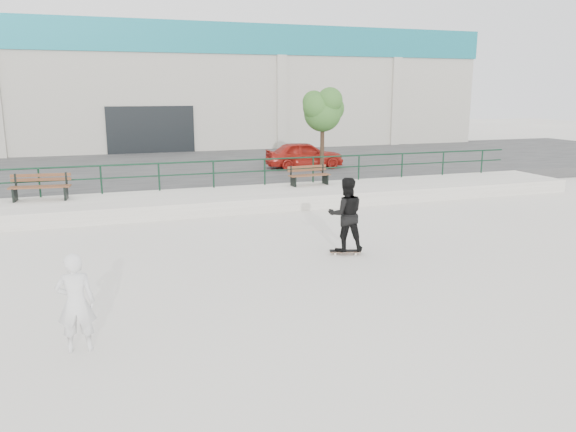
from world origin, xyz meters
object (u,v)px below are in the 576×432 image
object	(u,v)px
skateboard	(345,251)
bench_left	(40,187)
tree	(323,109)
red_car	(304,155)
standing_skater	(346,214)
bench_right	(309,175)
seated_skater	(76,303)

from	to	relation	value
skateboard	bench_left	bearing A→B (deg)	153.30
bench_left	tree	xyz separation A→B (m)	(11.52, 3.44, 2.35)
bench_left	red_car	world-z (taller)	red_car
standing_skater	bench_right	bearing A→B (deg)	-92.28
bench_right	standing_skater	world-z (taller)	standing_skater
bench_right	seated_skater	bearing A→B (deg)	-130.93
bench_right	red_car	world-z (taller)	red_car
seated_skater	tree	bearing A→B (deg)	-120.88
skateboard	seated_skater	bearing A→B (deg)	-132.34
red_car	seated_skater	distance (m)	18.57
tree	standing_skater	xyz separation A→B (m)	(-3.86, -10.97, -2.26)
red_car	bench_right	bearing A→B (deg)	165.43
bench_left	red_car	distance (m)	12.05
bench_right	seated_skater	xyz separation A→B (m)	(-8.16, -11.11, -0.06)
tree	standing_skater	bearing A→B (deg)	-109.39
skateboard	tree	bearing A→B (deg)	88.42
bench_left	standing_skater	size ratio (longest dim) A/B	1.04
bench_left	red_car	bearing A→B (deg)	29.20
standing_skater	skateboard	bearing A→B (deg)	56.76
seated_skater	bench_right	bearing A→B (deg)	-122.35
seated_skater	bench_left	bearing A→B (deg)	-79.01
bench_right	tree	bearing A→B (deg)	55.62
bench_right	standing_skater	bearing A→B (deg)	-108.66
bench_left	seated_skater	world-z (taller)	seated_skater
tree	skateboard	distance (m)	12.07
bench_left	bench_right	size ratio (longest dim) A/B	1.17
tree	bench_right	bearing A→B (deg)	-119.76
bench_left	red_car	xyz separation A→B (m)	(11.10, 4.67, 0.19)
tree	seated_skater	bearing A→B (deg)	-124.84
tree	skateboard	xyz separation A→B (m)	(-3.86, -10.97, -3.21)
standing_skater	seated_skater	distance (m)	7.25
red_car	seated_skater	size ratio (longest dim) A/B	2.25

